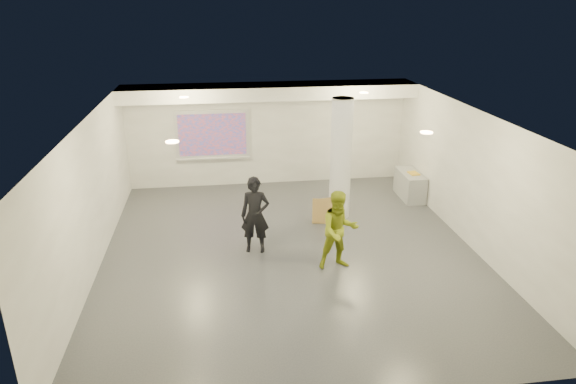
{
  "coord_description": "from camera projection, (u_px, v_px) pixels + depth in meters",
  "views": [
    {
      "loc": [
        -1.45,
        -9.88,
        5.23
      ],
      "look_at": [
        0.0,
        0.4,
        1.25
      ],
      "focal_mm": 32.0,
      "sensor_mm": 36.0,
      "label": 1
    }
  ],
  "objects": [
    {
      "name": "ceiling",
      "position": [
        291.0,
        117.0,
        10.13
      ],
      "size": [
        8.0,
        9.0,
        0.01
      ],
      "primitive_type": "cube",
      "color": "white",
      "rests_on": "floor"
    },
    {
      "name": "wall_back",
      "position": [
        268.0,
        134.0,
        14.82
      ],
      "size": [
        8.0,
        0.01,
        3.0
      ],
      "primitive_type": "cube",
      "color": "silver",
      "rests_on": "floor"
    },
    {
      "name": "floor",
      "position": [
        291.0,
        252.0,
        11.2
      ],
      "size": [
        8.0,
        9.0,
        0.01
      ],
      "primitive_type": "cube",
      "color": "#3A3C42",
      "rests_on": "ground"
    },
    {
      "name": "projection_screen",
      "position": [
        212.0,
        135.0,
        14.56
      ],
      "size": [
        2.1,
        0.13,
        1.42
      ],
      "color": "silver",
      "rests_on": "wall_back"
    },
    {
      "name": "cardboard_front",
      "position": [
        331.0,
        209.0,
        12.7
      ],
      "size": [
        0.56,
        0.29,
        0.58
      ],
      "primitive_type": "cube",
      "rotation": [
        -0.25,
        0.0,
        0.18
      ],
      "color": "olive",
      "rests_on": "floor"
    },
    {
      "name": "man",
      "position": [
        339.0,
        230.0,
        10.29
      ],
      "size": [
        0.86,
        0.7,
        1.65
      ],
      "primitive_type": "imported",
      "rotation": [
        0.0,
        0.0,
        0.09
      ],
      "color": "olive",
      "rests_on": "floor"
    },
    {
      "name": "downlight_ne",
      "position": [
        364.0,
        93.0,
        12.73
      ],
      "size": [
        0.22,
        0.22,
        0.02
      ],
      "primitive_type": "cylinder",
      "color": "#F4B87C",
      "rests_on": "ceiling"
    },
    {
      "name": "downlight_sw",
      "position": [
        172.0,
        142.0,
        8.46
      ],
      "size": [
        0.22,
        0.22,
        0.02
      ],
      "primitive_type": "cylinder",
      "color": "#F4B87C",
      "rests_on": "ceiling"
    },
    {
      "name": "wall_front",
      "position": [
        342.0,
        310.0,
        6.5
      ],
      "size": [
        8.0,
        0.01,
        3.0
      ],
      "primitive_type": "cube",
      "color": "silver",
      "rests_on": "floor"
    },
    {
      "name": "woman",
      "position": [
        255.0,
        215.0,
        10.96
      ],
      "size": [
        0.67,
        0.5,
        1.69
      ],
      "primitive_type": "imported",
      "rotation": [
        0.0,
        0.0,
        -0.16
      ],
      "color": "black",
      "rests_on": "floor"
    },
    {
      "name": "downlight_se",
      "position": [
        426.0,
        132.0,
        9.03
      ],
      "size": [
        0.22,
        0.22,
        0.02
      ],
      "primitive_type": "cylinder",
      "color": "#F4B87C",
      "rests_on": "ceiling"
    },
    {
      "name": "downlight_nw",
      "position": [
        184.0,
        97.0,
        12.16
      ],
      "size": [
        0.22,
        0.22,
        0.02
      ],
      "primitive_type": "cylinder",
      "color": "#F4B87C",
      "rests_on": "ceiling"
    },
    {
      "name": "wall_right",
      "position": [
        472.0,
        179.0,
        11.19
      ],
      "size": [
        0.01,
        9.0,
        3.0
      ],
      "primitive_type": "cube",
      "color": "silver",
      "rests_on": "floor"
    },
    {
      "name": "wall_left",
      "position": [
        91.0,
        197.0,
        10.14
      ],
      "size": [
        0.01,
        9.0,
        3.0
      ],
      "primitive_type": "cube",
      "color": "silver",
      "rests_on": "floor"
    },
    {
      "name": "column",
      "position": [
        341.0,
        159.0,
        12.52
      ],
      "size": [
        0.52,
        0.52,
        3.0
      ],
      "primitive_type": "cylinder",
      "color": "white",
      "rests_on": "floor"
    },
    {
      "name": "credenza",
      "position": [
        410.0,
        185.0,
        14.1
      ],
      "size": [
        0.54,
        1.25,
        0.73
      ],
      "primitive_type": "cube",
      "rotation": [
        0.0,
        0.0,
        -0.02
      ],
      "color": "gray",
      "rests_on": "floor"
    },
    {
      "name": "soffit_band",
      "position": [
        270.0,
        91.0,
        13.84
      ],
      "size": [
        8.0,
        1.1,
        0.36
      ],
      "primitive_type": "cube",
      "color": "white",
      "rests_on": "ceiling"
    },
    {
      "name": "cardboard_back",
      "position": [
        324.0,
        211.0,
        12.54
      ],
      "size": [
        0.59,
        0.31,
        0.61
      ],
      "primitive_type": "cube",
      "rotation": [
        -0.25,
        0.0,
        -0.2
      ],
      "color": "olive",
      "rests_on": "floor"
    },
    {
      "name": "postit_pad",
      "position": [
        414.0,
        173.0,
        13.86
      ],
      "size": [
        0.27,
        0.35,
        0.03
      ],
      "primitive_type": "cube",
      "rotation": [
        0.0,
        0.0,
        0.09
      ],
      "color": "gold",
      "rests_on": "credenza"
    }
  ]
}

